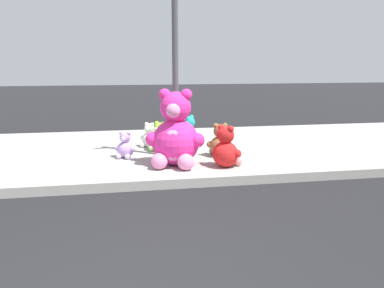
{
  "coord_description": "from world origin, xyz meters",
  "views": [
    {
      "loc": [
        0.1,
        -2.45,
        1.86
      ],
      "look_at": [
        1.16,
        3.6,
        0.55
      ],
      "focal_mm": 36.09,
      "sensor_mm": 36.0,
      "label": 1
    }
  ],
  "objects": [
    {
      "name": "sidewalk",
      "position": [
        0.0,
        5.2,
        0.07
      ],
      "size": [
        28.0,
        4.4,
        0.15
      ],
      "primitive_type": "cube",
      "color": "#9E9B93",
      "rests_on": "ground_plane"
    },
    {
      "name": "sign_pole",
      "position": [
        1.0,
        4.4,
        1.85
      ],
      "size": [
        0.56,
        0.11,
        3.2
      ],
      "color": "#4C4C51",
      "rests_on": "sidewalk"
    },
    {
      "name": "plush_pink_large",
      "position": [
        0.91,
        3.81,
        0.66
      ],
      "size": [
        0.96,
        0.91,
        1.28
      ],
      "color": "#F22D93",
      "rests_on": "sidewalk"
    },
    {
      "name": "plush_white",
      "position": [
        0.57,
        5.32,
        0.35
      ],
      "size": [
        0.36,
        0.37,
        0.51
      ],
      "color": "white",
      "rests_on": "sidewalk"
    },
    {
      "name": "plush_brown",
      "position": [
        1.8,
        4.31,
        0.4
      ],
      "size": [
        0.48,
        0.42,
        0.62
      ],
      "color": "olive",
      "rests_on": "sidewalk"
    },
    {
      "name": "plush_red",
      "position": [
        1.73,
        3.58,
        0.43
      ],
      "size": [
        0.51,
        0.49,
        0.7
      ],
      "color": "red",
      "rests_on": "sidewalk"
    },
    {
      "name": "plush_lavender",
      "position": [
        0.08,
        4.48,
        0.35
      ],
      "size": [
        0.36,
        0.35,
        0.49
      ],
      "color": "#B28CD8",
      "rests_on": "sidewalk"
    },
    {
      "name": "plush_lime",
      "position": [
        0.75,
        4.91,
        0.38
      ],
      "size": [
        0.42,
        0.42,
        0.58
      ],
      "color": "#8CD133",
      "rests_on": "sidewalk"
    },
    {
      "name": "plush_teal",
      "position": [
        1.39,
        5.36,
        0.4
      ],
      "size": [
        0.45,
        0.45,
        0.63
      ],
      "color": "teal",
      "rests_on": "sidewalk"
    }
  ]
}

